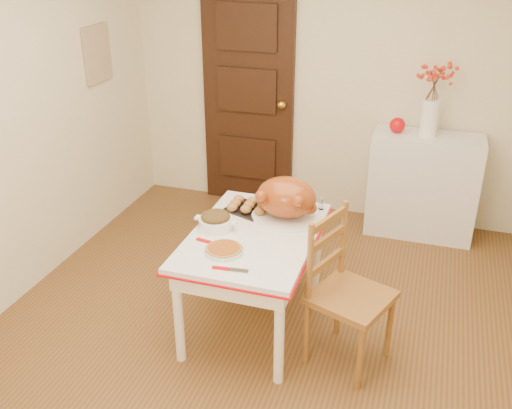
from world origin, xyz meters
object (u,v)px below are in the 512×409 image
(kitchen_table, at_px, (254,279))
(sideboard, at_px, (423,186))
(chair_oak, at_px, (351,294))
(pumpkin_pie, at_px, (224,249))
(turkey_platter, at_px, (286,200))

(kitchen_table, bearing_deg, sideboard, 59.63)
(sideboard, distance_m, chair_oak, 1.86)
(sideboard, bearing_deg, chair_oak, -99.59)
(pumpkin_pie, bearing_deg, kitchen_table, 71.04)
(kitchen_table, relative_size, pumpkin_pie, 5.15)
(sideboard, distance_m, pumpkin_pie, 2.22)
(sideboard, bearing_deg, kitchen_table, -120.37)
(sideboard, relative_size, chair_oak, 0.92)
(sideboard, distance_m, turkey_platter, 1.68)
(kitchen_table, bearing_deg, pumpkin_pie, -108.96)
(sideboard, height_order, chair_oak, chair_oak)
(sideboard, xyz_separation_m, kitchen_table, (-0.97, -1.66, -0.10))
(kitchen_table, height_order, chair_oak, chair_oak)
(turkey_platter, xyz_separation_m, pumpkin_pie, (-0.24, -0.52, -0.12))
(pumpkin_pie, bearing_deg, chair_oak, 7.62)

